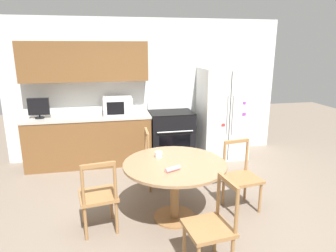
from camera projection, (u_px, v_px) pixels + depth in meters
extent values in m
plane|color=gray|center=(179.00, 227.00, 3.58)|extent=(14.00, 14.00, 0.00)
cube|color=silver|center=(147.00, 89.00, 5.75)|extent=(5.20, 0.10, 2.60)
cube|color=brown|center=(85.00, 61.00, 5.19)|extent=(2.17, 0.34, 0.68)
cube|color=brown|center=(90.00, 141.00, 5.42)|extent=(2.17, 0.62, 0.86)
cube|color=#B7B2A8|center=(88.00, 117.00, 5.30)|extent=(2.19, 0.64, 0.03)
cube|color=white|center=(222.00, 113.00, 5.73)|extent=(0.85, 0.72, 1.71)
cube|color=#333333|center=(230.00, 117.00, 5.39)|extent=(0.01, 0.01, 1.64)
cylinder|color=silver|center=(228.00, 115.00, 5.35)|extent=(0.02, 0.02, 0.72)
cylinder|color=silver|center=(233.00, 115.00, 5.37)|extent=(0.02, 0.02, 0.72)
cube|color=purple|center=(244.00, 114.00, 5.43)|extent=(0.07, 0.02, 0.05)
cube|color=red|center=(223.00, 125.00, 5.40)|extent=(0.07, 0.01, 0.05)
cube|color=purple|center=(244.00, 103.00, 5.37)|extent=(0.06, 0.02, 0.04)
cube|color=black|center=(171.00, 136.00, 5.68)|extent=(0.79, 0.64, 0.90)
cube|color=black|center=(175.00, 146.00, 5.40)|extent=(0.57, 0.01, 0.40)
cylinder|color=silver|center=(175.00, 132.00, 5.30)|extent=(0.65, 0.02, 0.02)
cube|color=black|center=(171.00, 112.00, 5.56)|extent=(0.79, 0.64, 0.02)
cube|color=white|center=(168.00, 104.00, 5.81)|extent=(0.79, 0.06, 0.16)
cube|color=white|center=(118.00, 106.00, 5.35)|extent=(0.51, 0.36, 0.32)
cube|color=black|center=(116.00, 108.00, 5.16)|extent=(0.30, 0.01, 0.22)
cube|color=silver|center=(129.00, 108.00, 5.21)|extent=(0.10, 0.01, 0.23)
cylinder|color=black|center=(40.00, 118.00, 5.13)|extent=(0.16, 0.16, 0.02)
cylinder|color=black|center=(40.00, 116.00, 5.12)|extent=(0.03, 0.03, 0.04)
cube|color=black|center=(39.00, 106.00, 5.08)|extent=(0.35, 0.05, 0.29)
cylinder|color=#997551|center=(175.00, 164.00, 3.60)|extent=(1.25, 1.25, 0.03)
cylinder|color=#9E7042|center=(175.00, 191.00, 3.69)|extent=(0.11, 0.11, 0.68)
cylinder|color=#9E7042|center=(174.00, 217.00, 3.78)|extent=(0.52, 0.52, 0.03)
cube|color=#9E7042|center=(242.00, 178.00, 3.90)|extent=(0.47, 0.47, 0.04)
cylinder|color=#9E7042|center=(260.00, 198.00, 3.85)|extent=(0.04, 0.04, 0.41)
cylinder|color=#9E7042|center=(237.00, 202.00, 3.75)|extent=(0.04, 0.04, 0.41)
cylinder|color=#9E7042|center=(245.00, 187.00, 4.17)|extent=(0.04, 0.04, 0.41)
cylinder|color=#9E7042|center=(223.00, 190.00, 4.06)|extent=(0.04, 0.04, 0.41)
cylinder|color=#9E7042|center=(247.00, 154.00, 4.06)|extent=(0.04, 0.04, 0.45)
cylinder|color=#9E7042|center=(224.00, 157.00, 3.95)|extent=(0.04, 0.04, 0.45)
cube|color=#9E7042|center=(237.00, 141.00, 3.96)|extent=(0.35, 0.08, 0.04)
cube|color=#9E7042|center=(160.00, 160.00, 4.54)|extent=(0.43, 0.43, 0.04)
cylinder|color=#9E7042|center=(169.00, 168.00, 4.79)|extent=(0.04, 0.04, 0.41)
cylinder|color=#9E7042|center=(173.00, 177.00, 4.46)|extent=(0.04, 0.04, 0.41)
cylinder|color=#9E7042|center=(147.00, 170.00, 4.73)|extent=(0.04, 0.04, 0.41)
cylinder|color=#9E7042|center=(150.00, 179.00, 4.40)|extent=(0.04, 0.04, 0.41)
cylinder|color=#9E7042|center=(146.00, 142.00, 4.61)|extent=(0.04, 0.04, 0.45)
cylinder|color=#9E7042|center=(148.00, 149.00, 4.28)|extent=(0.04, 0.04, 0.45)
cube|color=#9E7042|center=(147.00, 132.00, 4.39)|extent=(0.04, 0.35, 0.04)
cube|color=#9E7042|center=(208.00, 228.00, 2.84)|extent=(0.47, 0.47, 0.04)
cylinder|color=#9E7042|center=(184.00, 241.00, 3.00)|extent=(0.04, 0.04, 0.41)
cylinder|color=#9E7042|center=(215.00, 235.00, 3.11)|extent=(0.04, 0.04, 0.41)
cylinder|color=#9E7042|center=(237.00, 211.00, 2.67)|extent=(0.04, 0.04, 0.45)
cylinder|color=#9E7042|center=(219.00, 193.00, 2.99)|extent=(0.04, 0.04, 0.45)
cube|color=#9E7042|center=(228.00, 182.00, 2.78)|extent=(0.08, 0.35, 0.04)
cube|color=#9E7042|center=(98.00, 196.00, 3.45)|extent=(0.48, 0.48, 0.04)
cylinder|color=#9E7042|center=(83.00, 208.00, 3.61)|extent=(0.04, 0.04, 0.41)
cylinder|color=#9E7042|center=(111.00, 203.00, 3.73)|extent=(0.04, 0.04, 0.41)
cylinder|color=#9E7042|center=(86.00, 224.00, 3.30)|extent=(0.04, 0.04, 0.41)
cylinder|color=#9E7042|center=(117.00, 218.00, 3.41)|extent=(0.04, 0.04, 0.41)
cylinder|color=#9E7042|center=(83.00, 185.00, 3.16)|extent=(0.04, 0.04, 0.45)
cylinder|color=#9E7042|center=(115.00, 181.00, 3.28)|extent=(0.04, 0.04, 0.45)
cube|color=#9E7042|center=(98.00, 165.00, 3.17)|extent=(0.35, 0.09, 0.04)
cylinder|color=silver|center=(159.00, 155.00, 3.76)|extent=(0.09, 0.09, 0.08)
cylinder|color=#8C4C99|center=(159.00, 156.00, 3.77)|extent=(0.08, 0.08, 0.04)
cylinder|color=pink|center=(173.00, 169.00, 3.35)|extent=(0.19, 0.12, 0.05)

